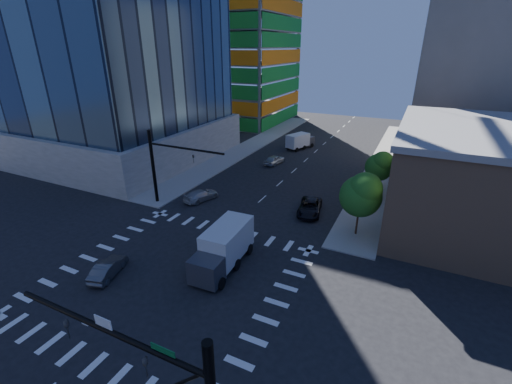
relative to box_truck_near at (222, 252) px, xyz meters
The scene contains 16 objects.
ground 4.59m from the box_truck_near, 133.33° to the right, with size 160.00×160.00×0.00m, color black.
road_markings 4.58m from the box_truck_near, 133.33° to the right, with size 20.00×20.00×0.01m, color silver.
sidewalk_ne 38.12m from the box_truck_near, 75.48° to the left, with size 5.00×60.00×0.15m, color gray.
sidewalk_nw 40.01m from the box_truck_near, 112.74° to the left, with size 5.00×60.00×0.15m, color gray.
construction_building 70.07m from the box_truck_near, 117.32° to the left, with size 25.16×34.50×70.60m.
commercial_building 29.26m from the box_truck_near, 40.56° to the left, with size 20.50×22.50×10.60m.
bg_building_ne 58.50m from the box_truck_near, 65.13° to the left, with size 24.00×30.00×28.00m, color #65605B.
signal_mast_nw 15.91m from the box_truck_near, 147.13° to the left, with size 10.20×0.40×9.00m.
tree_south 14.81m from the box_truck_near, 48.07° to the left, with size 4.16×4.16×6.82m.
tree_north 24.98m from the box_truck_near, 66.34° to the left, with size 3.54×3.52×5.78m.
car_nb_far 14.17m from the box_truck_near, 74.82° to the left, with size 2.48×5.39×1.50m, color black.
car_sb_near 14.91m from the box_truck_near, 131.03° to the left, with size 1.93×4.74×1.37m, color #B6B6B6.
car_sb_mid 29.44m from the box_truck_near, 103.77° to the left, with size 1.79×4.46×1.52m, color #B3B6BB.
car_sb_cross 9.69m from the box_truck_near, 147.72° to the right, with size 1.46×4.18×1.38m, color #47484C.
box_truck_near is the anchor object (origin of this frame).
box_truck_far 39.92m from the box_truck_near, 98.88° to the left, with size 4.22×5.99×2.89m.
Camera 1 is at (16.53, -18.31, 18.06)m, focal length 24.00 mm.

